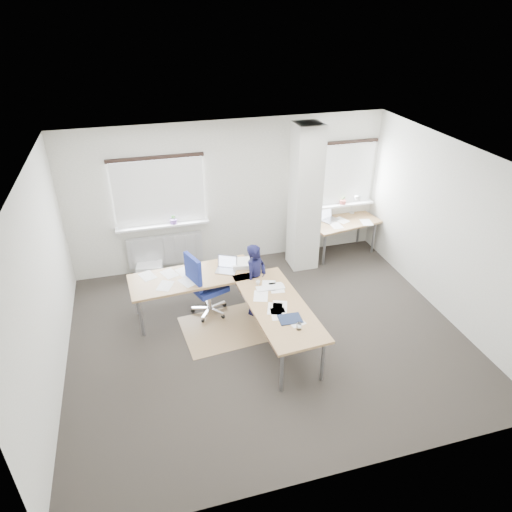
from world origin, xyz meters
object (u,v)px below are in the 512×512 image
object	(u,v)px
desk_main	(236,291)
desk_side	(344,223)
person	(256,280)
task_chair	(207,297)

from	to	relation	value
desk_main	desk_side	xyz separation A→B (m)	(2.66, 1.81, -0.01)
person	desk_side	bearing A→B (deg)	-8.26
desk_main	person	world-z (taller)	person
task_chair	person	xyz separation A→B (m)	(0.80, -0.15, 0.30)
task_chair	person	world-z (taller)	person
desk_main	desk_side	distance (m)	3.22
task_chair	desk_side	bearing A→B (deg)	2.98
desk_main	desk_side	bearing A→B (deg)	30.17
desk_main	person	bearing A→B (deg)	34.20
desk_side	person	world-z (taller)	person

